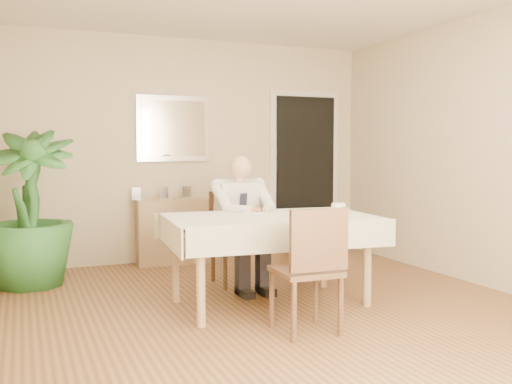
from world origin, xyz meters
name	(u,v)px	position (x,y,z in m)	size (l,w,h in m)	color
room	(273,150)	(0.00, 0.00, 1.30)	(5.00, 5.02, 2.60)	brown
doorway	(305,174)	(1.55, 2.46, 1.00)	(0.96, 0.07, 2.10)	white
mirror	(174,129)	(-0.16, 2.47, 1.55)	(0.86, 0.04, 0.76)	silver
dining_table	(270,226)	(0.10, 0.29, 0.67)	(1.79, 1.15, 0.75)	#8F714C
chair_far	(234,232)	(0.10, 1.17, 0.50)	(0.45, 0.45, 0.89)	#462C1E
chair_near	(311,263)	(0.04, -0.55, 0.51)	(0.44, 0.44, 0.90)	#462C1E
seated_man	(244,215)	(0.10, 0.88, 0.69)	(0.48, 0.72, 1.24)	white
plate	(254,212)	(0.06, 0.54, 0.76)	(0.26, 0.26, 0.02)	white
food	(254,209)	(0.06, 0.54, 0.78)	(0.14, 0.14, 0.06)	brown
knife	(261,210)	(0.10, 0.48, 0.78)	(0.01, 0.01, 0.13)	silver
fork	(253,211)	(0.02, 0.48, 0.78)	(0.01, 0.01, 0.13)	silver
coffee_mug	(338,209)	(0.67, 0.14, 0.80)	(0.13, 0.13, 0.10)	white
sideboard	(178,231)	(-0.16, 2.32, 0.37)	(0.93, 0.32, 0.74)	#8F714C
photo_frame_left	(136,194)	(-0.62, 2.36, 0.81)	(0.10, 0.02, 0.14)	silver
photo_frame_center	(164,193)	(-0.31, 2.35, 0.81)	(0.10, 0.02, 0.14)	silver
photo_frame_right	(187,192)	(-0.03, 2.38, 0.81)	(0.10, 0.02, 0.14)	silver
potted_palm	(29,208)	(-1.75, 1.76, 0.75)	(0.84, 0.84, 1.50)	#245822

